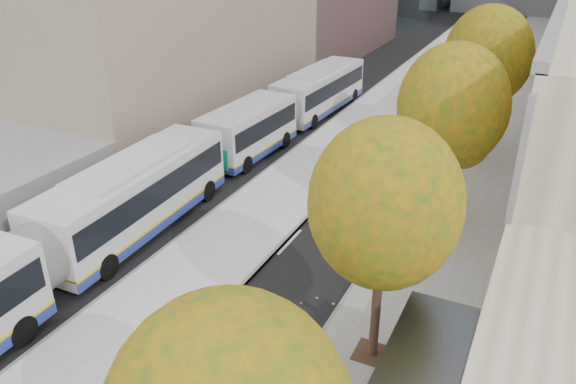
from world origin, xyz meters
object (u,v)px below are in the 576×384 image
Objects in this scene: bus_shelter at (432,365)px; distant_car at (347,79)px; bus_far at (293,105)px; bus_near at (64,241)px.

distant_car is (-13.77, 30.93, -1.53)m from bus_shelter.
bus_far is at bearing -91.47° from distant_car.
bus_shelter is 0.24× the size of bus_near.
bus_shelter is 13.56m from bus_near.
bus_near is 29.92m from distant_car.
bus_far reaches higher than bus_shelter.
bus_far is 4.49× the size of distant_car.
distant_car is at bearing 94.80° from bus_far.
distant_car is (-0.43, 11.03, -0.92)m from bus_far.
bus_far reaches higher than distant_car.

